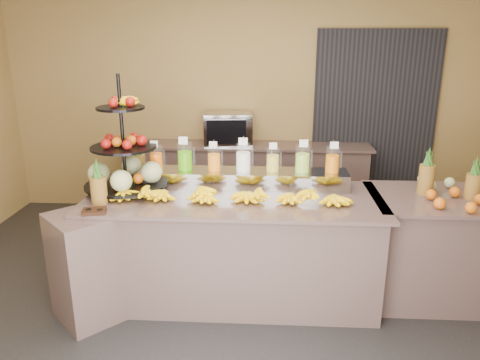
# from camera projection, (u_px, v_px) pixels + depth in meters

# --- Properties ---
(ground) EXTENTS (6.00, 6.00, 0.00)m
(ground) POSITION_uv_depth(u_px,v_px,m) (232.00, 313.00, 3.94)
(ground) COLOR black
(ground) RESTS_ON ground
(room_envelope) EXTENTS (6.04, 5.02, 2.82)m
(room_envelope) POSITION_uv_depth(u_px,v_px,m) (259.00, 77.00, 4.11)
(room_envelope) COLOR olive
(room_envelope) RESTS_ON ground
(buffet_counter) EXTENTS (2.75, 1.25, 0.93)m
(buffet_counter) POSITION_uv_depth(u_px,v_px,m) (220.00, 249.00, 4.05)
(buffet_counter) COLOR gray
(buffet_counter) RESTS_ON ground
(right_counter) EXTENTS (1.08, 0.88, 0.93)m
(right_counter) POSITION_uv_depth(u_px,v_px,m) (429.00, 247.00, 4.08)
(right_counter) COLOR gray
(right_counter) RESTS_ON ground
(back_ledge) EXTENTS (3.10, 0.55, 0.93)m
(back_ledge) POSITION_uv_depth(u_px,v_px,m) (245.00, 180.00, 5.94)
(back_ledge) COLOR gray
(back_ledge) RESTS_ON ground
(pitcher_tray) EXTENTS (1.85, 0.30, 0.15)m
(pitcher_tray) POSITION_uv_depth(u_px,v_px,m) (243.00, 179.00, 4.18)
(pitcher_tray) COLOR gray
(pitcher_tray) RESTS_ON buffet_counter
(juice_pitcher_orange_a) EXTENTS (0.12, 0.12, 0.28)m
(juice_pitcher_orange_a) POSITION_uv_depth(u_px,v_px,m) (156.00, 159.00, 4.17)
(juice_pitcher_orange_a) COLOR silver
(juice_pitcher_orange_a) RESTS_ON pitcher_tray
(juice_pitcher_green) EXTENTS (0.13, 0.14, 0.32)m
(juice_pitcher_green) POSITION_uv_depth(u_px,v_px,m) (185.00, 158.00, 4.15)
(juice_pitcher_green) COLOR silver
(juice_pitcher_green) RESTS_ON pitcher_tray
(juice_pitcher_orange_b) EXTENTS (0.12, 0.12, 0.28)m
(juice_pitcher_orange_b) POSITION_uv_depth(u_px,v_px,m) (214.00, 160.00, 4.14)
(juice_pitcher_orange_b) COLOR silver
(juice_pitcher_orange_b) RESTS_ON pitcher_tray
(juice_pitcher_milk) EXTENTS (0.13, 0.14, 0.32)m
(juice_pitcher_milk) POSITION_uv_depth(u_px,v_px,m) (243.00, 159.00, 4.13)
(juice_pitcher_milk) COLOR silver
(juice_pitcher_milk) RESTS_ON pitcher_tray
(juice_pitcher_lemon) EXTENTS (0.12, 0.12, 0.28)m
(juice_pitcher_lemon) POSITION_uv_depth(u_px,v_px,m) (273.00, 161.00, 4.12)
(juice_pitcher_lemon) COLOR silver
(juice_pitcher_lemon) RESTS_ON pitcher_tray
(juice_pitcher_lime) EXTENTS (0.13, 0.13, 0.31)m
(juice_pitcher_lime) POSITION_uv_depth(u_px,v_px,m) (302.00, 160.00, 4.10)
(juice_pitcher_lime) COLOR silver
(juice_pitcher_lime) RESTS_ON pitcher_tray
(juice_pitcher_orange_c) EXTENTS (0.12, 0.13, 0.30)m
(juice_pitcher_orange_c) POSITION_uv_depth(u_px,v_px,m) (332.00, 161.00, 4.09)
(juice_pitcher_orange_c) COLOR silver
(juice_pitcher_orange_c) RESTS_ON pitcher_tray
(banana_heap) EXTENTS (1.99, 0.18, 0.17)m
(banana_heap) POSITION_uv_depth(u_px,v_px,m) (228.00, 192.00, 3.84)
(banana_heap) COLOR yellow
(banana_heap) RESTS_ON buffet_counter
(fruit_stand) EXTENTS (0.80, 0.80, 1.00)m
(fruit_stand) POSITION_uv_depth(u_px,v_px,m) (131.00, 163.00, 4.02)
(fruit_stand) COLOR black
(fruit_stand) RESTS_ON buffet_counter
(condiment_caddy) EXTENTS (0.21, 0.18, 0.03)m
(condiment_caddy) POSITION_uv_depth(u_px,v_px,m) (94.00, 211.00, 3.59)
(condiment_caddy) COLOR black
(condiment_caddy) RESTS_ON buffet_counter
(pineapple_left_a) EXTENTS (0.13, 0.13, 0.38)m
(pineapple_left_a) POSITION_uv_depth(u_px,v_px,m) (99.00, 187.00, 3.75)
(pineapple_left_a) COLOR brown
(pineapple_left_a) RESTS_ON buffet_counter
(pineapple_left_b) EXTENTS (0.13, 0.13, 0.40)m
(pineapple_left_b) POSITION_uv_depth(u_px,v_px,m) (139.00, 164.00, 4.38)
(pineapple_left_b) COLOR brown
(pineapple_left_b) RESTS_ON buffet_counter
(right_fruit_pile) EXTENTS (0.48, 0.46, 0.26)m
(right_fruit_pile) POSITION_uv_depth(u_px,v_px,m) (451.00, 191.00, 3.84)
(right_fruit_pile) COLOR brown
(right_fruit_pile) RESTS_ON right_counter
(oven_warmer) EXTENTS (0.62, 0.46, 0.39)m
(oven_warmer) POSITION_uv_depth(u_px,v_px,m) (228.00, 128.00, 5.75)
(oven_warmer) COLOR gray
(oven_warmer) RESTS_ON back_ledge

